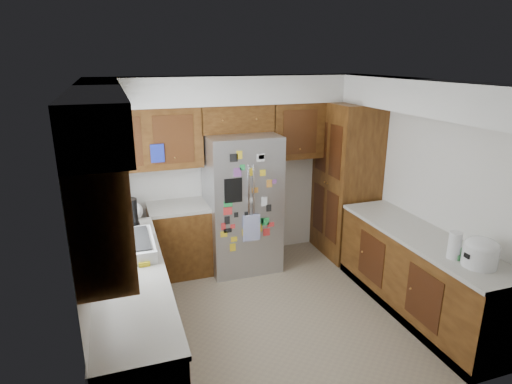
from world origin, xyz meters
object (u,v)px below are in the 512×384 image
(pantry, at_px, (346,181))
(paper_towel, at_px, (454,245))
(fridge, at_px, (242,203))
(rice_cooker, at_px, (481,252))

(pantry, bearing_deg, paper_towel, -92.87)
(fridge, relative_size, paper_towel, 6.89)
(rice_cooker, relative_size, paper_towel, 1.21)
(rice_cooker, bearing_deg, paper_towel, 118.56)
(fridge, height_order, paper_towel, fridge)
(pantry, relative_size, rice_cooker, 6.83)
(pantry, relative_size, paper_towel, 8.24)
(rice_cooker, distance_m, paper_towel, 0.23)
(rice_cooker, height_order, paper_towel, rice_cooker)
(pantry, bearing_deg, fridge, 177.94)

